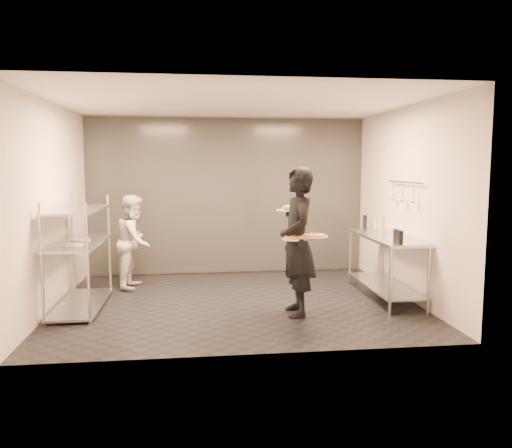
{
  "coord_description": "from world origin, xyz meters",
  "views": [
    {
      "loc": [
        -0.58,
        -6.92,
        1.93
      ],
      "look_at": [
        0.29,
        0.17,
        1.1
      ],
      "focal_mm": 35.0,
      "sensor_mm": 36.0,
      "label": 1
    }
  ],
  "objects": [
    {
      "name": "bottle_dark",
      "position": [
        2.14,
        0.8,
        1.03
      ],
      "size": [
        0.07,
        0.07,
        0.23
      ],
      "primitive_type": "cylinder",
      "color": "black",
      "rests_on": "prep_counter"
    },
    {
      "name": "room_shell",
      "position": [
        0.0,
        1.18,
        1.4
      ],
      "size": [
        5.0,
        4.0,
        2.8
      ],
      "color": "black",
      "rests_on": "ground"
    },
    {
      "name": "pass_rack",
      "position": [
        -2.15,
        -0.0,
        0.77
      ],
      "size": [
        0.6,
        1.6,
        1.5
      ],
      "color": "#B0B2B7",
      "rests_on": "ground"
    },
    {
      "name": "waiter",
      "position": [
        0.72,
        -0.68,
        0.96
      ],
      "size": [
        0.47,
        0.71,
        1.92
      ],
      "primitive_type": "imported",
      "rotation": [
        0.0,
        0.0,
        -1.55
      ],
      "color": "black",
      "rests_on": "ground"
    },
    {
      "name": "pizza_plate_far",
      "position": [
        0.9,
        -0.88,
        1.07
      ],
      "size": [
        0.33,
        0.33,
        0.05
      ],
      "color": "silver",
      "rests_on": "waiter"
    },
    {
      "name": "prep_counter",
      "position": [
        2.18,
        0.0,
        0.63
      ],
      "size": [
        0.6,
        1.8,
        0.92
      ],
      "color": "#B0B2B7",
      "rests_on": "ground"
    },
    {
      "name": "chef",
      "position": [
        -1.55,
        1.1,
        0.74
      ],
      "size": [
        0.65,
        0.79,
        1.48
      ],
      "primitive_type": "imported",
      "rotation": [
        0.0,
        0.0,
        1.43
      ],
      "color": "beige",
      "rests_on": "ground"
    },
    {
      "name": "pos_monitor",
      "position": [
        2.06,
        -0.72,
        1.01
      ],
      "size": [
        0.07,
        0.26,
        0.18
      ],
      "primitive_type": "cube",
      "rotation": [
        0.0,
        0.0,
        -0.08
      ],
      "color": "black",
      "rests_on": "prep_counter"
    },
    {
      "name": "salad_plate",
      "position": [
        0.65,
        -0.36,
        1.36
      ],
      "size": [
        0.29,
        0.29,
        0.07
      ],
      "color": "silver",
      "rests_on": "waiter"
    },
    {
      "name": "utensil_rail",
      "position": [
        2.43,
        -0.0,
        1.55
      ],
      "size": [
        0.07,
        1.2,
        0.31
      ],
      "color": "#B0B2B7",
      "rests_on": "room_shell"
    },
    {
      "name": "pizza_plate_near",
      "position": [
        0.65,
        -0.88,
        1.04
      ],
      "size": [
        0.3,
        0.3,
        0.05
      ],
      "color": "silver",
      "rests_on": "waiter"
    },
    {
      "name": "bottle_clear",
      "position": [
        2.32,
        0.8,
        1.01
      ],
      "size": [
        0.05,
        0.05,
        0.18
      ],
      "primitive_type": "cylinder",
      "color": "#93A194",
      "rests_on": "prep_counter"
    },
    {
      "name": "bottle_green",
      "position": [
        2.15,
        0.1,
        1.06
      ],
      "size": [
        0.08,
        0.08,
        0.29
      ],
      "primitive_type": "cylinder",
      "color": "#93A194",
      "rests_on": "prep_counter"
    }
  ]
}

